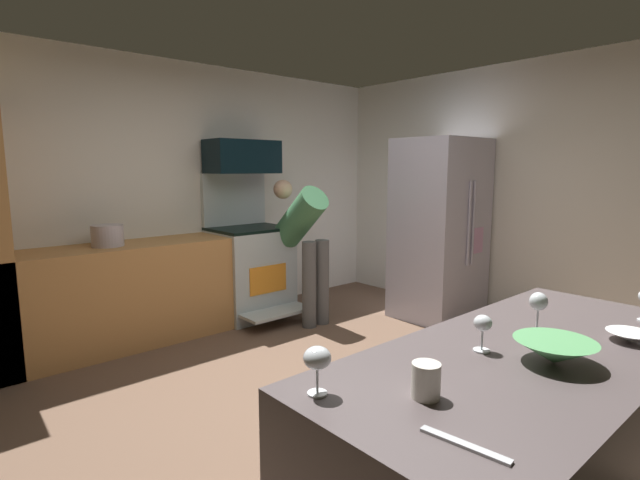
{
  "coord_description": "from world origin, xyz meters",
  "views": [
    {
      "loc": [
        -2.18,
        -2.25,
        1.56
      ],
      "look_at": [
        0.07,
        0.3,
        1.05
      ],
      "focal_mm": 26.87,
      "sensor_mm": 36.0,
      "label": 1
    }
  ],
  "objects_px": {
    "stock_pot": "(107,236)",
    "wine_glass_far": "(317,360)",
    "wine_glass_near": "(483,325)",
    "wine_glass_extra": "(538,303)",
    "oven_range": "(250,268)",
    "mixing_bowl_small": "(630,337)",
    "refrigerator": "(439,229)",
    "person_cook": "(304,237)",
    "mixing_bowl_large": "(554,352)",
    "microwave": "(243,157)",
    "mug_coffee": "(426,380)"
  },
  "relations": [
    {
      "from": "refrigerator",
      "to": "person_cook",
      "type": "bearing_deg",
      "value": 146.11
    },
    {
      "from": "refrigerator",
      "to": "mixing_bowl_large",
      "type": "xyz_separation_m",
      "value": [
        -2.58,
        -2.25,
        0.01
      ]
    },
    {
      "from": "oven_range",
      "to": "stock_pot",
      "type": "height_order",
      "value": "oven_range"
    },
    {
      "from": "person_cook",
      "to": "mug_coffee",
      "type": "height_order",
      "value": "person_cook"
    },
    {
      "from": "microwave",
      "to": "mug_coffee",
      "type": "xyz_separation_m",
      "value": [
        -1.63,
        -3.53,
        -0.73
      ]
    },
    {
      "from": "mixing_bowl_small",
      "to": "wine_glass_near",
      "type": "height_order",
      "value": "wine_glass_near"
    },
    {
      "from": "microwave",
      "to": "mixing_bowl_small",
      "type": "bearing_deg",
      "value": -99.96
    },
    {
      "from": "refrigerator",
      "to": "wine_glass_extra",
      "type": "bearing_deg",
      "value": -138.17
    },
    {
      "from": "oven_range",
      "to": "mixing_bowl_small",
      "type": "distance_m",
      "value": 3.76
    },
    {
      "from": "wine_glass_far",
      "to": "wine_glass_extra",
      "type": "relative_size",
      "value": 0.87
    },
    {
      "from": "refrigerator",
      "to": "wine_glass_near",
      "type": "height_order",
      "value": "refrigerator"
    },
    {
      "from": "stock_pot",
      "to": "mixing_bowl_small",
      "type": "bearing_deg",
      "value": -78.46
    },
    {
      "from": "oven_range",
      "to": "stock_pot",
      "type": "bearing_deg",
      "value": 179.5
    },
    {
      "from": "wine_glass_far",
      "to": "person_cook",
      "type": "bearing_deg",
      "value": 51.16
    },
    {
      "from": "person_cook",
      "to": "wine_glass_far",
      "type": "relative_size",
      "value": 9.8
    },
    {
      "from": "mixing_bowl_large",
      "to": "mug_coffee",
      "type": "relative_size",
      "value": 2.61
    },
    {
      "from": "oven_range",
      "to": "wine_glass_far",
      "type": "relative_size",
      "value": 10.24
    },
    {
      "from": "wine_glass_near",
      "to": "wine_glass_extra",
      "type": "relative_size",
      "value": 0.8
    },
    {
      "from": "refrigerator",
      "to": "wine_glass_near",
      "type": "relative_size",
      "value": 13.61
    },
    {
      "from": "mixing_bowl_small",
      "to": "mug_coffee",
      "type": "distance_m",
      "value": 1.0
    },
    {
      "from": "wine_glass_near",
      "to": "wine_glass_far",
      "type": "xyz_separation_m",
      "value": [
        -0.67,
        0.14,
        0.01
      ]
    },
    {
      "from": "mixing_bowl_small",
      "to": "refrigerator",
      "type": "bearing_deg",
      "value": 47.69
    },
    {
      "from": "mixing_bowl_large",
      "to": "mixing_bowl_small",
      "type": "relative_size",
      "value": 1.64
    },
    {
      "from": "wine_glass_near",
      "to": "wine_glass_extra",
      "type": "xyz_separation_m",
      "value": [
        0.34,
        -0.05,
        0.03
      ]
    },
    {
      "from": "oven_range",
      "to": "mixing_bowl_small",
      "type": "relative_size",
      "value": 9.06
    },
    {
      "from": "wine_glass_far",
      "to": "wine_glass_extra",
      "type": "height_order",
      "value": "wine_glass_extra"
    },
    {
      "from": "refrigerator",
      "to": "mixing_bowl_small",
      "type": "relative_size",
      "value": 11.17
    },
    {
      "from": "oven_range",
      "to": "microwave",
      "type": "bearing_deg",
      "value": 90.0
    },
    {
      "from": "oven_range",
      "to": "mixing_bowl_small",
      "type": "bearing_deg",
      "value": -100.21
    },
    {
      "from": "mug_coffee",
      "to": "mixing_bowl_large",
      "type": "bearing_deg",
      "value": -14.71
    },
    {
      "from": "oven_range",
      "to": "mug_coffee",
      "type": "height_order",
      "value": "oven_range"
    },
    {
      "from": "refrigerator",
      "to": "wine_glass_near",
      "type": "distance_m",
      "value": 3.35
    },
    {
      "from": "stock_pot",
      "to": "wine_glass_far",
      "type": "bearing_deg",
      "value": -97.7
    },
    {
      "from": "stock_pot",
      "to": "person_cook",
      "type": "bearing_deg",
      "value": -17.58
    },
    {
      "from": "person_cook",
      "to": "mug_coffee",
      "type": "bearing_deg",
      "value": -123.68
    },
    {
      "from": "oven_range",
      "to": "mixing_bowl_small",
      "type": "xyz_separation_m",
      "value": [
        -0.66,
        -3.68,
        0.41
      ]
    },
    {
      "from": "refrigerator",
      "to": "wine_glass_extra",
      "type": "xyz_separation_m",
      "value": [
        -2.32,
        -2.08,
        0.1
      ]
    },
    {
      "from": "wine_glass_near",
      "to": "wine_glass_far",
      "type": "height_order",
      "value": "wine_glass_far"
    },
    {
      "from": "wine_glass_far",
      "to": "wine_glass_extra",
      "type": "distance_m",
      "value": 1.03
    },
    {
      "from": "wine_glass_near",
      "to": "wine_glass_extra",
      "type": "bearing_deg",
      "value": -7.55
    },
    {
      "from": "person_cook",
      "to": "wine_glass_near",
      "type": "xyz_separation_m",
      "value": [
        -1.49,
        -2.82,
        0.12
      ]
    },
    {
      "from": "wine_glass_near",
      "to": "person_cook",
      "type": "bearing_deg",
      "value": 62.22
    },
    {
      "from": "refrigerator",
      "to": "oven_range",
      "type": "bearing_deg",
      "value": 138.23
    },
    {
      "from": "wine_glass_far",
      "to": "oven_range",
      "type": "bearing_deg",
      "value": 60.03
    },
    {
      "from": "refrigerator",
      "to": "mixing_bowl_small",
      "type": "xyz_separation_m",
      "value": [
        -2.15,
        -2.36,
        -0.01
      ]
    },
    {
      "from": "person_cook",
      "to": "wine_glass_far",
      "type": "distance_m",
      "value": 3.45
    },
    {
      "from": "refrigerator",
      "to": "person_cook",
      "type": "distance_m",
      "value": 1.42
    },
    {
      "from": "microwave",
      "to": "wine_glass_far",
      "type": "distance_m",
      "value": 3.85
    },
    {
      "from": "mixing_bowl_large",
      "to": "oven_range",
      "type": "bearing_deg",
      "value": 72.99
    },
    {
      "from": "wine_glass_near",
      "to": "stock_pot",
      "type": "bearing_deg",
      "value": 93.99
    }
  ]
}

